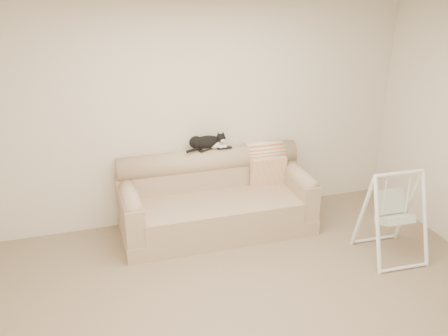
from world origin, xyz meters
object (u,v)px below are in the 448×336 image
remote_a (206,149)px  remote_b (224,148)px  tuxedo_cat (206,142)px  sofa (215,200)px  baby_swing (393,214)px

remote_a → remote_b: size_ratio=1.08×
remote_a → remote_b: (0.23, -0.01, -0.00)m
tuxedo_cat → remote_b: bearing=-4.9°
sofa → baby_swing: baby_swing is taller
remote_a → baby_swing: 2.18m
remote_b → baby_swing: bearing=-43.4°
sofa → baby_swing: 1.97m
tuxedo_cat → remote_a: bearing=-127.6°
tuxedo_cat → baby_swing: (1.65, -1.37, -0.51)m
remote_b → sofa: bearing=-129.1°
remote_a → sofa: bearing=-80.1°
sofa → remote_a: size_ratio=11.91×
sofa → remote_a: bearing=99.9°
remote_a → tuxedo_cat: 0.09m
remote_a → baby_swing: baby_swing is taller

